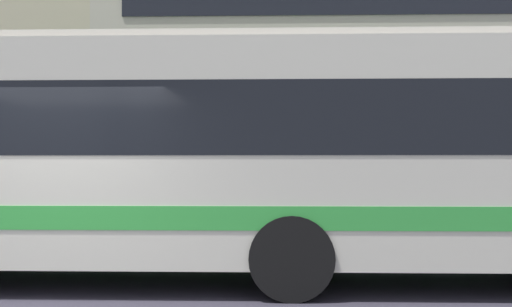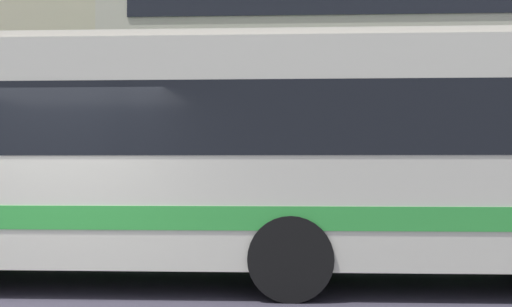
{
  "view_description": "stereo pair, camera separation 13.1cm",
  "coord_description": "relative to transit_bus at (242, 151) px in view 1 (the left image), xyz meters",
  "views": [
    {
      "loc": [
        2.55,
        -6.47,
        1.57
      ],
      "look_at": [
        2.29,
        1.81,
        1.74
      ],
      "focal_mm": 44.82,
      "sensor_mm": 36.0,
      "label": 1
    },
    {
      "loc": [
        2.68,
        -6.46,
        1.57
      ],
      "look_at": [
        2.29,
        1.81,
        1.74
      ],
      "focal_mm": 44.82,
      "sensor_mm": 36.0,
      "label": 2
    }
  ],
  "objects": [
    {
      "name": "apartment_block_right",
      "position": [
        5.88,
        11.84,
        3.69
      ],
      "size": [
        20.01,
        9.97,
        10.94
      ],
      "color": "#BAB69F",
      "rests_on": "ground_plane"
    },
    {
      "name": "transit_bus",
      "position": [
        0.0,
        0.0,
        0.0
      ],
      "size": [
        10.56,
        2.6,
        3.22
      ],
      "color": "beige",
      "rests_on": "ground_plane"
    },
    {
      "name": "hedge_row_far",
      "position": [
        -0.68,
        3.43,
        -1.25
      ],
      "size": [
        15.52,
        1.1,
        1.05
      ],
      "primitive_type": "cube",
      "color": "#2A732B",
      "rests_on": "ground_plane"
    }
  ]
}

